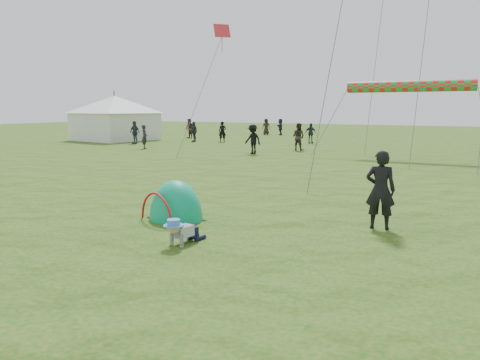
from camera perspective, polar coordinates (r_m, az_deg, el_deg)
The scene contains 17 objects.
ground at distance 10.00m, azimuth -1.59°, elevation -7.33°, with size 140.00×140.00×0.00m, color #174E0C.
crawling_toddler at distance 9.70m, azimuth -7.18°, elevation -6.14°, with size 0.53×0.76×0.58m, color black, non-canonical shape.
popup_tent at distance 11.94m, azimuth -7.79°, elevation -4.74°, with size 1.53×1.26×1.98m, color #06937F.
standing_adult at distance 11.20m, azimuth 16.75°, elevation -1.16°, with size 0.67×0.44×1.83m, color black.
event_marquee at distance 42.06m, azimuth -15.00°, elevation 7.50°, with size 5.94×5.94×4.09m, color white, non-canonical shape.
crowd_person_0 at distance 32.82m, azimuth -11.56°, elevation 5.19°, with size 0.59×0.39×1.62m, color black.
crowd_person_2 at distance 37.43m, azimuth -12.73°, elevation 5.69°, with size 1.04×0.43×1.77m, color #2E3745.
crowd_person_4 at distance 49.14m, azimuth 3.20°, elevation 6.52°, with size 0.81×0.53×1.66m, color black.
crowd_person_7 at distance 31.05m, azimuth 7.13°, elevation 5.26°, with size 0.87×0.68×1.79m, color #332E26.
crowd_person_8 at distance 37.56m, azimuth 8.60°, elevation 5.67°, with size 0.93×0.39×1.58m, color #28323F.
crowd_person_9 at distance 28.52m, azimuth 1.58°, elevation 5.00°, with size 1.15×0.66×1.78m, color black.
crowd_person_11 at distance 48.79m, azimuth 4.94°, elevation 6.49°, with size 1.55×0.49×1.67m, color #1F2632.
crowd_person_12 at distance 38.48m, azimuth -2.15°, elevation 5.91°, with size 0.61×0.40×1.68m, color black.
crowd_person_13 at distance 43.52m, azimuth -6.18°, elevation 6.27°, with size 0.87×0.68×1.79m, color #3F2926.
crowd_person_14 at distance 38.96m, azimuth -5.61°, elevation 5.88°, with size 0.96×0.40×1.64m, color #27323A.
rainbow_tube_kite at distance 27.97m, azimuth 19.90°, elevation 10.70°, with size 0.64×0.64×6.80m, color red.
diamond_kite_6 at distance 30.55m, azimuth -2.21°, elevation 17.73°, with size 1.01×1.01×0.00m, color red.
Camera 1 is at (4.87, -8.28, 2.78)m, focal length 35.00 mm.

